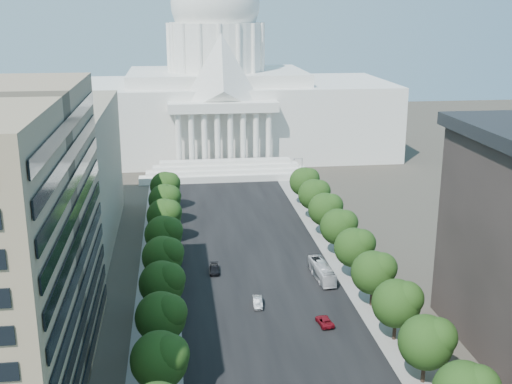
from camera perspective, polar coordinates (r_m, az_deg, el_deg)
name	(u,v)px	position (r m, az deg, el deg)	size (l,w,h in m)	color
road_asphalt	(249,248)	(138.89, -0.64, -5.02)	(30.00, 260.00, 0.01)	black
sidewalk_left	(160,252)	(138.14, -8.52, -5.32)	(8.00, 260.00, 0.02)	gray
sidewalk_right	(335,244)	(142.19, 7.02, -4.63)	(8.00, 260.00, 0.02)	gray
capitol	(217,97)	(226.06, -3.48, 8.46)	(120.00, 56.00, 73.00)	white
office_block_left_far	(22,177)	(146.82, -20.09, 1.30)	(38.00, 52.00, 30.00)	gray
tree_l_c	(162,358)	(86.38, -8.37, -14.43)	(7.79, 7.60, 9.97)	#33261C
tree_l_d	(163,316)	(96.92, -8.28, -10.83)	(7.79, 7.60, 9.97)	#33261C
tree_l_e	(164,282)	(107.76, -8.20, -7.95)	(7.79, 7.60, 9.97)	#33261C
tree_l_f	(164,255)	(118.82, -8.14, -5.60)	(7.79, 7.60, 9.97)	#33261C
tree_l_g	(165,233)	(130.05, -8.09, -3.65)	(7.79, 7.60, 9.97)	#33261C
tree_l_h	(165,215)	(141.41, -8.05, -2.01)	(7.79, 7.60, 9.97)	#33261C
tree_l_i	(166,199)	(152.86, -8.02, -0.62)	(7.79, 7.60, 9.97)	#33261C
tree_l_j	(166,185)	(164.40, -7.99, 0.58)	(7.79, 7.60, 9.97)	#33261C
tree_r_c	(429,341)	(92.52, 15.11, -12.65)	(7.79, 7.60, 9.97)	#33261C
tree_r_d	(399,302)	(102.42, 12.58, -9.52)	(7.79, 7.60, 9.97)	#33261C
tree_r_e	(375,271)	(112.74, 10.55, -6.95)	(7.79, 7.60, 9.97)	#33261C
tree_r_f	(356,246)	(123.35, 8.87, -4.80)	(7.79, 7.60, 9.97)	#33261C
tree_r_g	(340,226)	(134.21, 7.48, -2.99)	(7.79, 7.60, 9.97)	#33261C
tree_r_h	(327,208)	(145.24, 6.29, -1.46)	(7.79, 7.60, 9.97)	#33261C
tree_r_i	(315,194)	(156.41, 5.28, -0.14)	(7.79, 7.60, 9.97)	#33261C
tree_r_j	(305,181)	(167.70, 4.40, 1.00)	(7.79, 7.60, 9.97)	#33261C
streetlight_b	(442,347)	(92.75, 16.19, -13.11)	(2.61, 0.44, 9.00)	gray
streetlight_c	(383,274)	(113.62, 11.26, -7.15)	(2.61, 0.44, 9.00)	gray
streetlight_d	(346,226)	(135.89, 7.98, -3.05)	(2.61, 0.44, 9.00)	gray
streetlight_e	(319,193)	(158.98, 5.66, -0.12)	(2.61, 0.44, 9.00)	gray
streetlight_f	(300,169)	(182.57, 3.93, 2.06)	(2.61, 0.44, 9.00)	gray
car_silver	(258,302)	(113.09, 0.14, -9.76)	(1.56, 4.47, 1.47)	#94979B
car_red	(324,321)	(107.59, 6.11, -11.35)	(2.11, 4.58, 1.27)	maroon
car_dark_b	(214,269)	(126.58, -3.71, -6.89)	(1.94, 4.76, 1.38)	black
city_bus	(322,271)	(124.01, 5.87, -7.02)	(2.60, 11.10, 3.09)	silver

